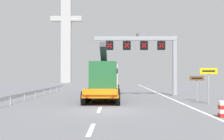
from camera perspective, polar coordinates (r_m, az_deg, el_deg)
name	(u,v)px	position (r m, az deg, el deg)	size (l,w,h in m)	color
ground	(105,110)	(17.44, -1.55, -8.88)	(112.00, 112.00, 0.00)	#5B5B60
lane_markings	(108,90)	(39.45, -0.95, -4.46)	(0.20, 58.81, 0.01)	silver
edge_line_right	(164,96)	(29.88, 11.33, -5.55)	(0.20, 63.00, 0.01)	silver
overhead_lane_gantry	(147,49)	(29.64, 7.73, 4.68)	(9.52, 0.90, 7.02)	#9EA0A5
heavy_haul_truck_orange	(105,78)	(27.51, -1.44, -1.83)	(3.18, 14.09, 5.30)	orange
exit_sign_yellow	(208,77)	(22.19, 20.44, -1.48)	(1.41, 0.15, 2.92)	#9EA0A5
tourist_info_sign_brown	(197,82)	(24.49, 18.16, -2.61)	(1.30, 0.15, 2.26)	#9EA0A5
guardrail_left	(40,91)	(29.25, -15.63, -4.54)	(0.13, 25.56, 0.76)	#999EA3
bridge_pylon_distant	(66,30)	(77.36, -10.01, 8.69)	(9.00, 2.00, 29.98)	#B7B7B2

